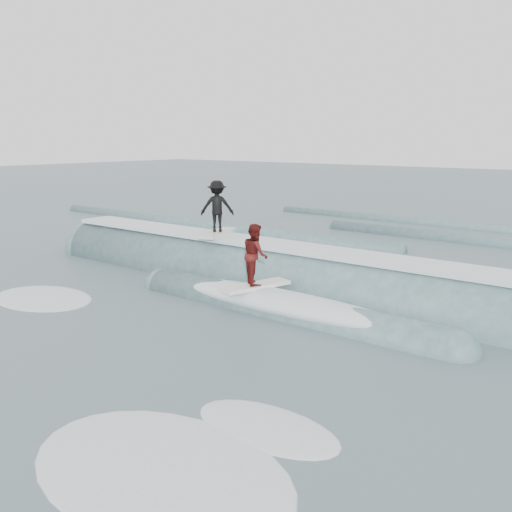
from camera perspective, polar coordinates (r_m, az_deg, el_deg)
The scene contains 6 objects.
ground at distance 12.94m, azimuth -16.66°, elevation -8.96°, with size 160.00×160.00×0.00m, color #415A5F.
breaking_wave at distance 17.21m, azimuth 2.09°, elevation -3.17°, with size 20.49×4.06×2.56m.
surfer_black at distance 18.66m, azimuth -3.90°, elevation 4.75°, with size 1.22×2.07×1.77m.
surfer_red at distance 15.00m, azimuth -0.08°, elevation -0.21°, with size 1.06×2.07×1.72m.
whitewater at distance 11.45m, azimuth -17.04°, elevation -11.75°, with size 16.45×6.53×0.10m.
far_swells at distance 26.96m, azimuth 15.07°, elevation 1.80°, with size 38.43×8.65×0.80m.
Camera 1 is at (10.08, -6.79, 4.47)m, focal length 40.00 mm.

